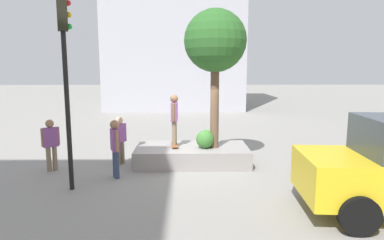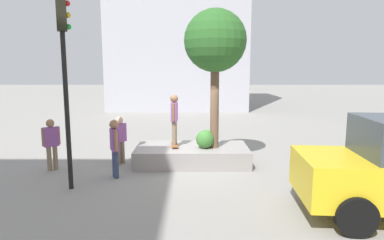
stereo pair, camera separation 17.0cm
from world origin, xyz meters
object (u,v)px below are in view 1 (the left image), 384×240
object	(u,v)px
traffic_light_corner	(65,61)
bystander_watching	(51,141)
skateboard	(175,145)
skateboarder	(174,116)
plaza_tree	(215,42)
planter_ledge	(192,155)
passerby_with_bag	(120,137)
pedestrian_crossing	(115,145)

from	to	relation	value
traffic_light_corner	bystander_watching	world-z (taller)	traffic_light_corner
skateboard	bystander_watching	distance (m)	3.88
skateboarder	traffic_light_corner	distance (m)	3.95
traffic_light_corner	plaza_tree	bearing A→B (deg)	-149.83
skateboarder	bystander_watching	size ratio (longest dim) A/B	1.03
planter_ledge	plaza_tree	bearing A→B (deg)	170.41
skateboarder	traffic_light_corner	bearing A→B (deg)	42.71
skateboard	skateboarder	distance (m)	0.98
plaza_tree	passerby_with_bag	xyz separation A→B (m)	(3.12, -0.02, -3.05)
passerby_with_bag	pedestrian_crossing	bearing A→B (deg)	96.22
plaza_tree	pedestrian_crossing	distance (m)	4.43
planter_ledge	passerby_with_bag	xyz separation A→B (m)	(2.39, 0.10, 0.64)
traffic_light_corner	bystander_watching	size ratio (longest dim) A/B	3.04
plaza_tree	traffic_light_corner	size ratio (longest dim) A/B	0.91
plaza_tree	skateboarder	distance (m)	2.71
plaza_tree	skateboarder	xyz separation A→B (m)	(1.32, -0.12, -2.37)
skateboarder	traffic_light_corner	world-z (taller)	traffic_light_corner
bystander_watching	passerby_with_bag	distance (m)	2.10
passerby_with_bag	pedestrian_crossing	size ratio (longest dim) A/B	0.95
skateboarder	plaza_tree	bearing A→B (deg)	174.63
pedestrian_crossing	planter_ledge	bearing A→B (deg)	-146.51
passerby_with_bag	bystander_watching	bearing A→B (deg)	18.80
skateboarder	pedestrian_crossing	world-z (taller)	skateboarder
skateboarder	bystander_watching	xyz separation A→B (m)	(3.79, 0.78, -0.68)
traffic_light_corner	passerby_with_bag	bearing A→B (deg)	-109.36
plaza_tree	traffic_light_corner	world-z (taller)	plaza_tree
passerby_with_bag	pedestrian_crossing	world-z (taller)	pedestrian_crossing
passerby_with_bag	pedestrian_crossing	xyz separation A→B (m)	(-0.15, 1.38, 0.05)
planter_ledge	skateboarder	xyz separation A→B (m)	(0.59, -0.00, 1.32)
skateboarder	pedestrian_crossing	distance (m)	2.30
bystander_watching	passerby_with_bag	size ratio (longest dim) A/B	1.01
skateboarder	pedestrian_crossing	size ratio (longest dim) A/B	0.98
planter_ledge	traffic_light_corner	bearing A→B (deg)	37.01
plaza_tree	skateboard	bearing A→B (deg)	-5.37
skateboarder	passerby_with_bag	distance (m)	1.93
skateboarder	pedestrian_crossing	bearing A→B (deg)	41.88
pedestrian_crossing	traffic_light_corner	bearing A→B (deg)	44.09
bystander_watching	skateboard	bearing A→B (deg)	-168.35
passerby_with_bag	traffic_light_corner	bearing A→B (deg)	70.64
skateboard	plaza_tree	bearing A→B (deg)	174.63
plaza_tree	skateboarder	bearing A→B (deg)	-5.37
planter_ledge	plaza_tree	size ratio (longest dim) A/B	0.84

